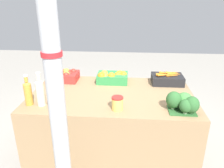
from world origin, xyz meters
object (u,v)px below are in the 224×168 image
at_px(orange_crate, 112,77).
at_px(carrot_crate, 167,79).
at_px(support_pole, 53,72).
at_px(broccoli_pile, 183,102).
at_px(pickle_jar, 117,103).
at_px(juice_bottle_amber, 28,92).
at_px(apple_crate, 63,75).
at_px(juice_bottle_golden, 53,93).
at_px(juice_bottle_cloudy, 40,92).

distance_m(orange_crate, carrot_crate, 0.61).
xyz_separation_m(support_pole, orange_crate, (0.26, 1.09, -0.42)).
bearing_deg(support_pole, orange_crate, 76.34).
xyz_separation_m(broccoli_pile, pickle_jar, (-0.55, -0.02, -0.02)).
relative_size(orange_crate, juice_bottle_amber, 1.21).
bearing_deg(orange_crate, carrot_crate, 0.68).
distance_m(broccoli_pile, pickle_jar, 0.55).
xyz_separation_m(apple_crate, carrot_crate, (1.18, 0.00, -0.01)).
bearing_deg(juice_bottle_amber, juice_bottle_golden, 0.00).
bearing_deg(carrot_crate, pickle_jar, -128.28).
xyz_separation_m(support_pole, pickle_jar, (0.36, 0.44, -0.42)).
bearing_deg(pickle_jar, juice_bottle_golden, 176.75).
xyz_separation_m(orange_crate, broccoli_pile, (0.64, -0.63, 0.02)).
bearing_deg(support_pole, apple_crate, 105.50).
bearing_deg(support_pole, broccoli_pile, 26.95).
bearing_deg(support_pole, juice_bottle_golden, 113.03).
height_order(carrot_crate, juice_bottle_cloudy, juice_bottle_cloudy).
distance_m(apple_crate, pickle_jar, 0.93).
xyz_separation_m(support_pole, apple_crate, (-0.30, 1.10, -0.42)).
bearing_deg(orange_crate, juice_bottle_cloudy, -133.19).
relative_size(juice_bottle_amber, juice_bottle_cloudy, 0.92).
xyz_separation_m(support_pole, juice_bottle_golden, (-0.20, 0.47, -0.36)).
xyz_separation_m(orange_crate, juice_bottle_amber, (-0.69, -0.61, 0.06)).
bearing_deg(juice_bottle_amber, juice_bottle_cloudy, 0.00).
relative_size(broccoli_pile, juice_bottle_cloudy, 0.85).
relative_size(broccoli_pile, juice_bottle_amber, 0.92).
bearing_deg(juice_bottle_golden, juice_bottle_cloudy, -180.00).
height_order(orange_crate, pickle_jar, orange_crate).
distance_m(support_pole, pickle_jar, 0.71).
height_order(apple_crate, carrot_crate, carrot_crate).
relative_size(carrot_crate, juice_bottle_golden, 1.22).
relative_size(juice_bottle_cloudy, juice_bottle_golden, 1.10).
relative_size(apple_crate, broccoli_pile, 1.31).
height_order(broccoli_pile, juice_bottle_golden, juice_bottle_golden).
relative_size(carrot_crate, juice_bottle_cloudy, 1.11).
xyz_separation_m(juice_bottle_cloudy, juice_bottle_golden, (0.11, 0.00, -0.01)).
xyz_separation_m(carrot_crate, juice_bottle_golden, (-1.08, -0.62, 0.06)).
height_order(support_pole, juice_bottle_cloudy, support_pole).
relative_size(apple_crate, carrot_crate, 1.00).
bearing_deg(broccoli_pile, juice_bottle_amber, 179.41).
distance_m(orange_crate, pickle_jar, 0.65).
bearing_deg(juice_bottle_golden, support_pole, -66.97).
distance_m(carrot_crate, juice_bottle_amber, 1.44).
bearing_deg(broccoli_pile, orange_crate, 135.55).
distance_m(broccoli_pile, juice_bottle_cloudy, 1.22).
relative_size(apple_crate, juice_bottle_amber, 1.21).
relative_size(orange_crate, pickle_jar, 2.89).
height_order(orange_crate, broccoli_pile, broccoli_pile).
xyz_separation_m(carrot_crate, broccoli_pile, (0.03, -0.64, 0.03)).
distance_m(support_pole, juice_bottle_golden, 0.63).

